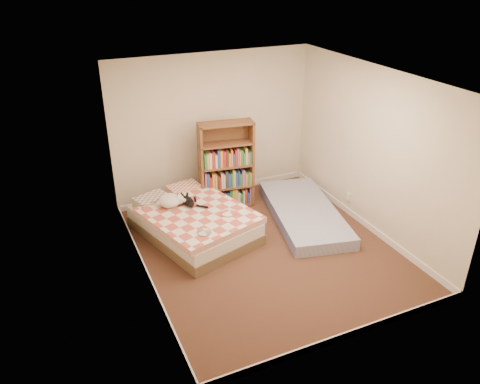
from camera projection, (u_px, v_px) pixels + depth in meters
name	position (u px, v px, depth m)	size (l,w,h in m)	color
room	(267.00, 175.00, 6.33)	(3.51, 4.01, 2.51)	#4A2B1F
bed	(193.00, 221.00, 7.14)	(1.77, 2.14, 0.49)	brown
bookshelf	(226.00, 176.00, 7.83)	(0.94, 0.43, 1.49)	brown
floor_mattress	(304.00, 213.00, 7.62)	(0.98, 2.17, 0.20)	#6B77B3
black_cat	(188.00, 200.00, 7.15)	(0.26, 0.58, 0.13)	black
white_dog	(170.00, 200.00, 7.08)	(0.43, 0.46, 0.18)	silver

